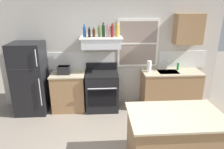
% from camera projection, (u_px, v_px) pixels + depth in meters
% --- Properties ---
extents(back_wall, '(5.40, 0.11, 2.70)m').
position_uv_depth(back_wall, '(113.00, 51.00, 4.99)').
color(back_wall, beige).
rests_on(back_wall, ground_plane).
extents(refrigerator, '(0.70, 0.72, 1.65)m').
position_uv_depth(refrigerator, '(30.00, 78.00, 4.67)').
color(refrigerator, black).
rests_on(refrigerator, ground_plane).
extents(counter_left_of_stove, '(0.79, 0.63, 0.91)m').
position_uv_depth(counter_left_of_stove, '(69.00, 91.00, 4.90)').
color(counter_left_of_stove, '#9E754C').
rests_on(counter_left_of_stove, ground_plane).
extents(toaster, '(0.30, 0.20, 0.19)m').
position_uv_depth(toaster, '(64.00, 70.00, 4.69)').
color(toaster, black).
rests_on(toaster, counter_left_of_stove).
extents(stove_range, '(0.76, 0.69, 1.09)m').
position_uv_depth(stove_range, '(102.00, 91.00, 4.91)').
color(stove_range, black).
rests_on(stove_range, ground_plane).
extents(range_hood_shelf, '(0.96, 0.52, 0.24)m').
position_uv_depth(range_hood_shelf, '(101.00, 42.00, 4.63)').
color(range_hood_shelf, silver).
extents(bottle_blue_liqueur, '(0.07, 0.07, 0.28)m').
position_uv_depth(bottle_blue_liqueur, '(85.00, 32.00, 4.55)').
color(bottle_blue_liqueur, '#1E478C').
rests_on(bottle_blue_liqueur, range_hood_shelf).
extents(bottle_balsamic_dark, '(0.06, 0.06, 0.23)m').
position_uv_depth(bottle_balsamic_dark, '(89.00, 33.00, 4.52)').
color(bottle_balsamic_dark, black).
rests_on(bottle_balsamic_dark, range_hood_shelf).
extents(bottle_brown_stout, '(0.06, 0.06, 0.21)m').
position_uv_depth(bottle_brown_stout, '(94.00, 33.00, 4.58)').
color(bottle_brown_stout, '#381E0F').
rests_on(bottle_brown_stout, range_hood_shelf).
extents(bottle_olive_oil_square, '(0.06, 0.06, 0.26)m').
position_uv_depth(bottle_olive_oil_square, '(99.00, 32.00, 4.58)').
color(bottle_olive_oil_square, '#4C601E').
rests_on(bottle_olive_oil_square, range_hood_shelf).
extents(bottle_dark_green_wine, '(0.07, 0.07, 0.32)m').
position_uv_depth(bottle_dark_green_wine, '(103.00, 31.00, 4.61)').
color(bottle_dark_green_wine, '#143819').
rests_on(bottle_dark_green_wine, range_hood_shelf).
extents(bottle_rose_pink, '(0.07, 0.07, 0.30)m').
position_uv_depth(bottle_rose_pink, '(108.00, 31.00, 4.55)').
color(bottle_rose_pink, '#C67F84').
rests_on(bottle_rose_pink, range_hood_shelf).
extents(bottle_red_label_wine, '(0.07, 0.07, 0.31)m').
position_uv_depth(bottle_red_label_wine, '(112.00, 31.00, 4.53)').
color(bottle_red_label_wine, maroon).
rests_on(bottle_red_label_wine, range_hood_shelf).
extents(bottle_champagne_gold_foil, '(0.08, 0.08, 0.33)m').
position_uv_depth(bottle_champagne_gold_foil, '(117.00, 31.00, 4.57)').
color(bottle_champagne_gold_foil, '#B29333').
rests_on(bottle_champagne_gold_foil, range_hood_shelf).
extents(counter_right_with_sink, '(1.43, 0.63, 0.91)m').
position_uv_depth(counter_right_with_sink, '(170.00, 89.00, 5.05)').
color(counter_right_with_sink, '#9E754C').
rests_on(counter_right_with_sink, ground_plane).
extents(sink_faucet, '(0.03, 0.17, 0.28)m').
position_uv_depth(sink_faucet, '(167.00, 63.00, 4.94)').
color(sink_faucet, silver).
rests_on(sink_faucet, counter_right_with_sink).
extents(paper_towel_roll, '(0.11, 0.11, 0.27)m').
position_uv_depth(paper_towel_roll, '(149.00, 66.00, 4.83)').
color(paper_towel_roll, white).
rests_on(paper_towel_roll, counter_right_with_sink).
extents(dish_soap_bottle, '(0.06, 0.06, 0.18)m').
position_uv_depth(dish_soap_bottle, '(178.00, 66.00, 4.98)').
color(dish_soap_bottle, '#268C3F').
rests_on(dish_soap_bottle, counter_right_with_sink).
extents(kitchen_island, '(1.40, 0.90, 0.91)m').
position_uv_depth(kitchen_island, '(173.00, 140.00, 3.11)').
color(kitchen_island, '#9E754C').
rests_on(kitchen_island, ground_plane).
extents(upper_cabinet_right, '(0.64, 0.32, 0.70)m').
position_uv_depth(upper_cabinet_right, '(188.00, 29.00, 4.74)').
color(upper_cabinet_right, '#9E754C').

